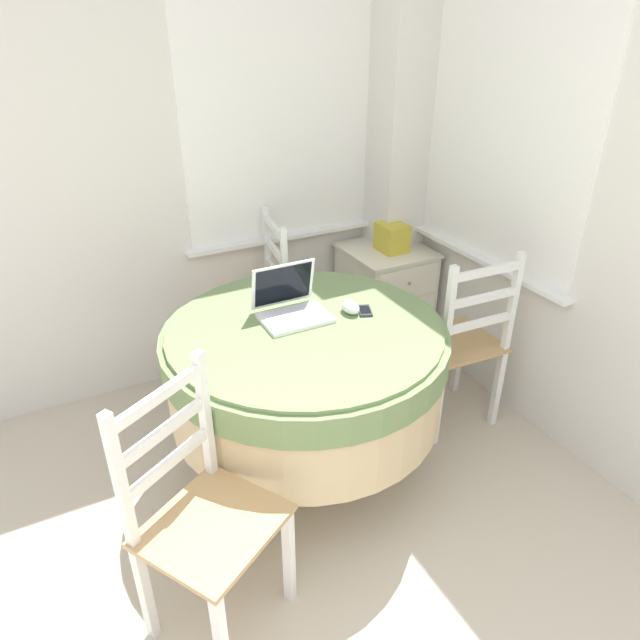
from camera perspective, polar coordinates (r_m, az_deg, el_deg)
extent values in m
cube|color=silver|center=(3.06, -26.57, 13.07)|extent=(4.13, 0.06, 2.55)
cube|color=white|center=(3.24, -4.11, 20.52)|extent=(1.10, 0.01, 1.42)
cube|color=white|center=(3.40, -3.49, 8.32)|extent=(1.18, 0.07, 0.02)
cube|color=white|center=(3.02, 18.17, 18.68)|extent=(0.01, 1.10, 1.42)
cube|color=white|center=(3.19, 15.84, 5.91)|extent=(0.07, 1.18, 0.02)
cube|color=silver|center=(3.50, 7.85, 17.36)|extent=(0.28, 0.28, 2.55)
cylinder|color=#4C3D2D|center=(2.85, -1.32, -13.93)|extent=(0.36, 0.36, 0.03)
cylinder|color=#4C3D2D|center=(2.61, -1.42, -7.87)|extent=(0.11, 0.11, 0.72)
cylinder|color=#CCB284|center=(2.52, -1.46, -5.02)|extent=(1.20, 1.20, 0.41)
cylinder|color=#6B8451|center=(2.45, -1.50, -2.30)|extent=(1.22, 1.22, 0.13)
cylinder|color=#6B8451|center=(2.41, -1.52, -0.82)|extent=(1.17, 1.17, 0.02)
cube|color=white|center=(2.45, -2.47, 0.19)|extent=(0.29, 0.21, 0.02)
cube|color=silver|center=(2.46, -2.62, 0.55)|extent=(0.26, 0.12, 0.00)
cube|color=white|center=(2.51, -3.73, 3.60)|extent=(0.29, 0.05, 0.20)
cube|color=black|center=(2.50, -3.68, 3.57)|extent=(0.26, 0.04, 0.18)
ellipsoid|color=white|center=(2.51, 3.07, 1.29)|extent=(0.07, 0.10, 0.05)
cube|color=#2D2D33|center=(2.53, 4.50, 0.93)|extent=(0.09, 0.12, 0.01)
cube|color=black|center=(2.53, 4.50, 1.05)|extent=(0.07, 0.08, 0.00)
cube|color=tan|center=(3.25, -7.12, 1.24)|extent=(0.44, 0.48, 0.02)
cube|color=white|center=(3.50, -10.19, -1.26)|extent=(0.04, 0.04, 0.45)
cube|color=white|center=(3.19, -9.04, -4.42)|extent=(0.04, 0.04, 0.45)
cube|color=white|center=(3.55, -4.95, -0.41)|extent=(0.04, 0.04, 0.45)
cube|color=white|center=(3.24, -3.30, -3.44)|extent=(0.04, 0.04, 0.45)
cube|color=white|center=(3.34, -5.30, 7.07)|extent=(0.04, 0.04, 0.51)
cube|color=white|center=(3.01, -3.56, 4.62)|extent=(0.04, 0.04, 0.51)
cube|color=white|center=(3.11, -4.61, 9.19)|extent=(0.08, 0.37, 0.04)
cube|color=white|center=(3.15, -4.52, 6.93)|extent=(0.08, 0.37, 0.04)
cube|color=white|center=(3.20, -4.43, 4.74)|extent=(0.08, 0.37, 0.04)
cube|color=tan|center=(2.98, 13.20, -2.15)|extent=(0.44, 0.40, 0.02)
cube|color=white|center=(3.31, 13.63, -3.61)|extent=(0.04, 0.04, 0.45)
cube|color=white|center=(3.11, 8.16, -5.22)|extent=(0.04, 0.04, 0.45)
cube|color=white|center=(3.10, 17.30, -6.51)|extent=(0.04, 0.04, 0.45)
cube|color=white|center=(2.90, 11.67, -8.48)|extent=(0.04, 0.04, 0.45)
cube|color=white|center=(2.86, 18.73, 1.71)|extent=(0.03, 0.03, 0.51)
cube|color=white|center=(2.63, 12.72, 0.22)|extent=(0.03, 0.03, 0.51)
cube|color=white|center=(2.66, 16.39, 4.67)|extent=(0.37, 0.04, 0.04)
cube|color=white|center=(2.71, 16.01, 2.13)|extent=(0.37, 0.04, 0.04)
cube|color=white|center=(2.77, 15.65, -0.30)|extent=(0.37, 0.04, 0.04)
cube|color=tan|center=(2.01, -10.63, -19.57)|extent=(0.56, 0.55, 0.02)
cube|color=white|center=(2.21, -3.14, -22.46)|extent=(0.05, 0.05, 0.45)
cube|color=white|center=(2.20, -17.09, -24.57)|extent=(0.05, 0.05, 0.45)
cube|color=white|center=(2.35, -10.20, -18.90)|extent=(0.05, 0.05, 0.45)
cube|color=white|center=(1.84, -19.36, -15.08)|extent=(0.04, 0.04, 0.51)
cube|color=white|center=(2.02, -11.41, -9.28)|extent=(0.04, 0.04, 0.51)
cube|color=white|center=(1.81, -15.93, -7.41)|extent=(0.33, 0.21, 0.04)
cube|color=white|center=(1.88, -15.39, -10.66)|extent=(0.33, 0.21, 0.04)
cube|color=white|center=(1.97, -14.89, -13.64)|extent=(0.33, 0.21, 0.04)
cube|color=silver|center=(3.63, 6.40, 2.00)|extent=(0.46, 0.47, 0.66)
cube|color=silver|center=(3.49, 6.70, 6.95)|extent=(0.48, 0.50, 0.02)
cube|color=white|center=(3.36, 8.84, 3.69)|extent=(0.40, 0.01, 0.19)
sphere|color=olive|center=(3.35, 8.92, 3.64)|extent=(0.02, 0.02, 0.02)
cube|color=white|center=(3.46, 8.58, 0.40)|extent=(0.40, 0.01, 0.19)
sphere|color=olive|center=(3.45, 8.65, 0.35)|extent=(0.02, 0.02, 0.02)
cube|color=white|center=(3.56, 8.32, -2.70)|extent=(0.40, 0.01, 0.19)
sphere|color=olive|center=(3.56, 8.40, -2.76)|extent=(0.02, 0.02, 0.02)
cube|color=gold|center=(3.44, 7.21, 8.20)|extent=(0.15, 0.18, 0.16)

